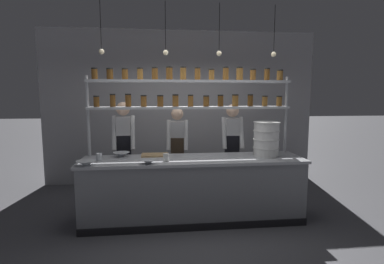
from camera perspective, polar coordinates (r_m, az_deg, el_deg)
ground_plane at (r=4.58m, az=0.22°, el=-16.35°), size 40.00×40.00×0.00m
back_wall at (r=6.26m, az=-1.98°, el=4.67°), size 5.58×0.12×3.12m
prep_counter at (r=4.42m, az=0.22°, el=-10.88°), size 3.18×0.76×0.92m
spice_shelf_unit at (r=4.53m, az=-0.22°, el=6.95°), size 3.06×0.28×2.24m
chef_left at (r=4.95m, az=-12.82°, el=-2.76°), size 0.37×0.30×1.71m
chef_center at (r=5.09m, az=-2.79°, el=-3.15°), size 0.38×0.30×1.61m
chef_right at (r=5.09m, az=7.63°, el=-2.72°), size 0.38×0.30×1.67m
container_stack at (r=4.56m, az=13.95°, el=-1.28°), size 0.39×0.39×0.51m
cutting_board at (r=4.51m, az=-7.05°, el=-4.35°), size 0.40×0.26×0.02m
prep_bowl_near_left at (r=4.00m, az=-8.35°, el=-5.63°), size 0.21×0.21×0.06m
prep_bowl_center_front at (r=4.53m, az=-13.27°, el=-4.19°), size 0.24×0.24×0.07m
prep_bowl_center_back at (r=4.07m, az=-19.49°, el=-5.65°), size 0.25×0.25×0.07m
serving_cup_front at (r=4.33m, az=-17.29°, el=-4.56°), size 0.09×0.09×0.10m
serving_cup_by_board at (r=4.13m, az=-4.96°, el=-4.84°), size 0.08×0.08×0.10m
pendant_light_row at (r=4.25m, az=-0.09°, el=15.31°), size 2.44×0.07×0.71m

